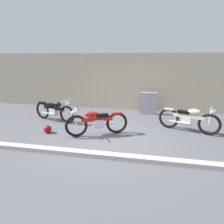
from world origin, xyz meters
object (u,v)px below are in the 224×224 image
Objects in this scene: helmet at (48,129)px; motorcycle_black at (55,110)px; motorcycle_cream at (189,119)px; motorcycle_red at (96,122)px; stone_marker at (148,103)px.

motorcycle_black is (-0.38, 1.32, 0.31)m from helmet.
motorcycle_red is (-3.09, -0.99, 0.00)m from motorcycle_cream.
motorcycle_cream is (4.81, 1.14, 0.32)m from helmet.
stone_marker is 3.71× the size of helmet.
motorcycle_cream reaches higher than motorcycle_black.
helmet is 1.41m from motorcycle_black.
motorcycle_black is at bearing -153.50° from stone_marker.
stone_marker is 0.50× the size of motorcycle_black.
motorcycle_cream is at bearing 172.41° from motorcycle_red.
motorcycle_cream is (1.48, -2.03, -0.04)m from stone_marker.
motorcycle_black is at bearing 105.97° from helmet.
helmet is at bearing -56.71° from motorcycle_black.
helmet is at bearing -20.12° from motorcycle_red.
stone_marker reaches higher than motorcycle_cream.
motorcycle_cream is 5.19m from motorcycle_black.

